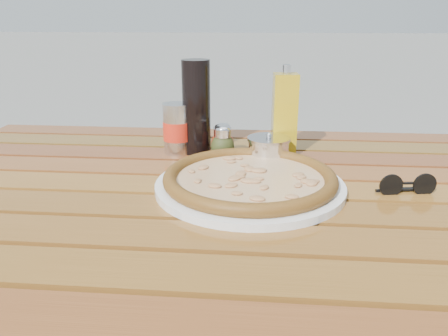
# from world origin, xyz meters

# --- Properties ---
(table) EXTENTS (1.40, 0.90, 0.75)m
(table) POSITION_xyz_m (0.00, -0.00, 0.67)
(table) COLOR #341D0C
(table) RESTS_ON ground
(plate) EXTENTS (0.46, 0.46, 0.01)m
(plate) POSITION_xyz_m (0.05, -0.01, 0.76)
(plate) COLOR white
(plate) RESTS_ON table
(pizza) EXTENTS (0.45, 0.45, 0.03)m
(pizza) POSITION_xyz_m (0.05, -0.01, 0.77)
(pizza) COLOR beige
(pizza) RESTS_ON plate
(pepper_shaker) EXTENTS (0.06, 0.06, 0.08)m
(pepper_shaker) POSITION_xyz_m (-0.02, 0.19, 0.79)
(pepper_shaker) COLOR #A93013
(pepper_shaker) RESTS_ON table
(oregano_shaker) EXTENTS (0.06, 0.06, 0.08)m
(oregano_shaker) POSITION_xyz_m (-0.02, 0.17, 0.79)
(oregano_shaker) COLOR #383E19
(oregano_shaker) RESTS_ON table
(dark_bottle) EXTENTS (0.08, 0.08, 0.22)m
(dark_bottle) POSITION_xyz_m (-0.08, 0.22, 0.86)
(dark_bottle) COLOR black
(dark_bottle) RESTS_ON table
(soda_can) EXTENTS (0.07, 0.07, 0.12)m
(soda_can) POSITION_xyz_m (-0.13, 0.21, 0.81)
(soda_can) COLOR silver
(soda_can) RESTS_ON table
(olive_oil_cruet) EXTENTS (0.06, 0.06, 0.21)m
(olive_oil_cruet) POSITION_xyz_m (0.12, 0.22, 0.85)
(olive_oil_cruet) COLOR #AE8D12
(olive_oil_cruet) RESTS_ON table
(parmesan_tin) EXTENTS (0.10, 0.10, 0.07)m
(parmesan_tin) POSITION_xyz_m (0.09, 0.15, 0.78)
(parmesan_tin) COLOR white
(parmesan_tin) RESTS_ON table
(sunglasses) EXTENTS (0.11, 0.04, 0.04)m
(sunglasses) POSITION_xyz_m (0.34, -0.01, 0.77)
(sunglasses) COLOR black
(sunglasses) RESTS_ON table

